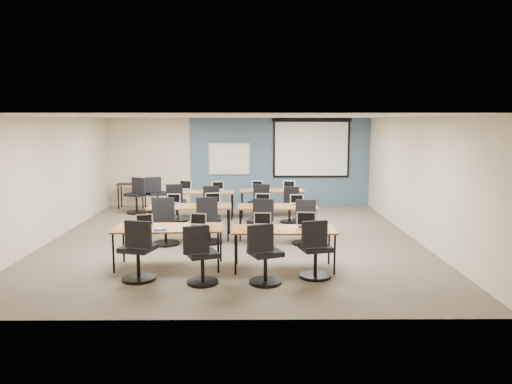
{
  "coord_description": "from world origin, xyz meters",
  "views": [
    {
      "loc": [
        0.4,
        -10.78,
        2.6
      ],
      "look_at": [
        0.48,
        0.4,
        1.01
      ],
      "focal_mm": 35.0,
      "sensor_mm": 36.0,
      "label": 1
    }
  ],
  "objects_px": {
    "training_table_back_left": "(203,193)",
    "utility_table": "(132,187)",
    "whiteboard": "(229,159)",
    "task_chair_2": "(264,259)",
    "training_table_back_right": "(272,192)",
    "laptop_1": "(198,223)",
    "task_chair_4": "(165,225)",
    "training_table_front_right": "(284,231)",
    "training_table_mid_right": "(277,208)",
    "laptop_9": "(218,188)",
    "task_chair_10": "(260,206)",
    "laptop_0": "(144,224)",
    "task_chair_6": "(261,226)",
    "laptop_10": "(257,188)",
    "laptop_11": "(289,187)",
    "task_chair_8": "(177,206)",
    "spare_chair_b": "(137,198)",
    "laptop_4": "(173,202)",
    "task_chair_1": "(201,260)",
    "task_chair_9": "(211,208)",
    "task_chair_11": "(290,208)",
    "task_chair_3": "(315,254)",
    "laptop_2": "(263,223)",
    "laptop_6": "(263,202)",
    "laptop_3": "(307,224)",
    "laptop_5": "(212,202)",
    "training_table_front_left": "(169,229)",
    "task_chair_0": "(138,255)",
    "projector_screen": "(311,145)",
    "task_chair_5": "(209,224)",
    "laptop_8": "(185,188)",
    "task_chair_7": "(305,226)",
    "laptop_7": "(297,202)",
    "spare_chair_a": "(157,197)"
  },
  "relations": [
    {
      "from": "task_chair_9",
      "to": "task_chair_11",
      "type": "height_order",
      "value": "task_chair_9"
    },
    {
      "from": "training_table_front_right",
      "to": "laptop_10",
      "type": "distance_m",
      "value": 5.02
    },
    {
      "from": "task_chair_5",
      "to": "task_chair_10",
      "type": "bearing_deg",
      "value": 58.45
    },
    {
      "from": "training_table_back_left",
      "to": "task_chair_4",
      "type": "distance_m",
      "value": 2.99
    },
    {
      "from": "laptop_0",
      "to": "task_chair_6",
      "type": "xyz_separation_m",
      "value": [
        2.11,
        1.61,
        -0.37
      ]
    },
    {
      "from": "task_chair_1",
      "to": "laptop_2",
      "type": "height_order",
      "value": "task_chair_1"
    },
    {
      "from": "training_table_mid_right",
      "to": "laptop_0",
      "type": "bearing_deg",
      "value": -138.45
    },
    {
      "from": "training_table_back_right",
      "to": "laptop_1",
      "type": "relative_size",
      "value": 5.87
    },
    {
      "from": "training_table_back_left",
      "to": "utility_table",
      "type": "bearing_deg",
      "value": 147.07
    },
    {
      "from": "training_table_mid_right",
      "to": "training_table_back_right",
      "type": "height_order",
      "value": "same"
    },
    {
      "from": "projector_screen",
      "to": "task_chair_6",
      "type": "bearing_deg",
      "value": -108.2
    },
    {
      "from": "laptop_10",
      "to": "laptop_11",
      "type": "relative_size",
      "value": 0.98
    },
    {
      "from": "whiteboard",
      "to": "task_chair_2",
      "type": "height_order",
      "value": "whiteboard"
    },
    {
      "from": "task_chair_1",
      "to": "laptop_4",
      "type": "relative_size",
      "value": 3.21
    },
    {
      "from": "task_chair_5",
      "to": "laptop_0",
      "type": "bearing_deg",
      "value": -125.85
    },
    {
      "from": "task_chair_4",
      "to": "laptop_5",
      "type": "bearing_deg",
      "value": 41.64
    },
    {
      "from": "laptop_3",
      "to": "task_chair_3",
      "type": "height_order",
      "value": "task_chair_3"
    },
    {
      "from": "task_chair_3",
      "to": "spare_chair_b",
      "type": "relative_size",
      "value": 0.97
    },
    {
      "from": "laptop_8",
      "to": "task_chair_7",
      "type": "bearing_deg",
      "value": -30.6
    },
    {
      "from": "utility_table",
      "to": "whiteboard",
      "type": "bearing_deg",
      "value": 5.83
    },
    {
      "from": "training_table_front_left",
      "to": "task_chair_8",
      "type": "distance_m",
      "value": 4.13
    },
    {
      "from": "laptop_10",
      "to": "spare_chair_b",
      "type": "height_order",
      "value": "spare_chair_b"
    },
    {
      "from": "laptop_6",
      "to": "laptop_9",
      "type": "bearing_deg",
      "value": 121.7
    },
    {
      "from": "task_chair_11",
      "to": "utility_table",
      "type": "bearing_deg",
      "value": 163.24
    },
    {
      "from": "laptop_0",
      "to": "laptop_11",
      "type": "relative_size",
      "value": 0.92
    },
    {
      "from": "projector_screen",
      "to": "task_chair_6",
      "type": "distance_m",
      "value": 5.38
    },
    {
      "from": "task_chair_6",
      "to": "task_chair_9",
      "type": "distance_m",
      "value": 2.56
    },
    {
      "from": "projector_screen",
      "to": "laptop_3",
      "type": "height_order",
      "value": "projector_screen"
    },
    {
      "from": "task_chair_0",
      "to": "training_table_mid_right",
      "type": "bearing_deg",
      "value": 67.79
    },
    {
      "from": "training_table_front_right",
      "to": "training_table_back_left",
      "type": "height_order",
      "value": "same"
    },
    {
      "from": "laptop_3",
      "to": "laptop_5",
      "type": "bearing_deg",
      "value": 131.55
    },
    {
      "from": "training_table_mid_right",
      "to": "laptop_9",
      "type": "relative_size",
      "value": 5.6
    },
    {
      "from": "whiteboard",
      "to": "laptop_3",
      "type": "bearing_deg",
      "value": -75.76
    },
    {
      "from": "task_chair_8",
      "to": "spare_chair_b",
      "type": "bearing_deg",
      "value": 127.62
    },
    {
      "from": "whiteboard",
      "to": "laptop_4",
      "type": "distance_m",
      "value": 4.27
    },
    {
      "from": "training_table_front_right",
      "to": "laptop_11",
      "type": "bearing_deg",
      "value": 85.39
    },
    {
      "from": "task_chair_1",
      "to": "task_chair_9",
      "type": "height_order",
      "value": "task_chair_1"
    },
    {
      "from": "projector_screen",
      "to": "laptop_8",
      "type": "bearing_deg",
      "value": -154.08
    },
    {
      "from": "projector_screen",
      "to": "laptop_11",
      "type": "distance_m",
      "value": 2.11
    },
    {
      "from": "task_chair_8",
      "to": "laptop_9",
      "type": "distance_m",
      "value": 1.26
    },
    {
      "from": "task_chair_1",
      "to": "utility_table",
      "type": "xyz_separation_m",
      "value": [
        -2.8,
        7.12,
        0.24
      ]
    },
    {
      "from": "task_chair_11",
      "to": "utility_table",
      "type": "distance_m",
      "value": 5.11
    },
    {
      "from": "training_table_back_right",
      "to": "task_chair_10",
      "type": "distance_m",
      "value": 0.87
    },
    {
      "from": "laptop_4",
      "to": "task_chair_7",
      "type": "xyz_separation_m",
      "value": [
        2.89,
        -0.84,
        -0.38
      ]
    },
    {
      "from": "laptop_7",
      "to": "task_chair_9",
      "type": "xyz_separation_m",
      "value": [
        -2.06,
        1.46,
        -0.38
      ]
    },
    {
      "from": "laptop_6",
      "to": "spare_chair_a",
      "type": "relative_size",
      "value": 0.33
    },
    {
      "from": "projector_screen",
      "to": "training_table_front_right",
      "type": "bearing_deg",
      "value": -100.6
    },
    {
      "from": "training_table_back_left",
      "to": "task_chair_3",
      "type": "relative_size",
      "value": 1.66
    },
    {
      "from": "training_table_front_right",
      "to": "task_chair_4",
      "type": "height_order",
      "value": "task_chair_4"
    },
    {
      "from": "task_chair_3",
      "to": "laptop_2",
      "type": "bearing_deg",
      "value": 126.78
    }
  ]
}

